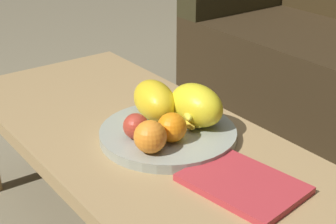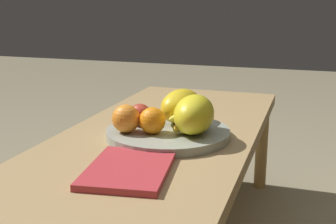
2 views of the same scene
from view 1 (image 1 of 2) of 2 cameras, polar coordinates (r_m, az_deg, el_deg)
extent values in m
cube|color=#A58555|center=(1.36, -2.70, -3.23)|extent=(1.28, 0.55, 0.04)
cylinder|color=tan|center=(2.02, -6.55, 0.23)|extent=(0.05, 0.05, 0.36)
cylinder|color=#999F90|center=(1.33, 0.00, -2.44)|extent=(0.35, 0.35, 0.03)
ellipsoid|color=yellow|center=(1.37, -1.52, 1.31)|extent=(0.18, 0.14, 0.10)
ellipsoid|color=yellow|center=(1.33, 3.15, 0.78)|extent=(0.17, 0.11, 0.11)
sphere|color=orange|center=(1.20, -1.97, -2.74)|extent=(0.08, 0.08, 0.08)
sphere|color=orange|center=(1.25, 0.43, -1.71)|extent=(0.07, 0.07, 0.07)
sphere|color=#B13727|center=(1.27, -3.55, -1.57)|extent=(0.06, 0.06, 0.06)
ellipsoid|color=gold|center=(1.35, 1.71, -0.48)|extent=(0.15, 0.08, 0.03)
ellipsoid|color=yellow|center=(1.35, 1.81, -0.45)|extent=(0.15, 0.04, 0.03)
ellipsoid|color=yellow|center=(1.34, 2.27, 0.52)|extent=(0.14, 0.12, 0.03)
ellipsoid|color=yellow|center=(1.35, 2.46, 0.67)|extent=(0.15, 0.04, 0.03)
cube|color=#BA3239|center=(1.15, 8.25, -7.82)|extent=(0.27, 0.21, 0.02)
camera|label=2|loc=(1.12, 61.35, -0.91)|focal=47.39mm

